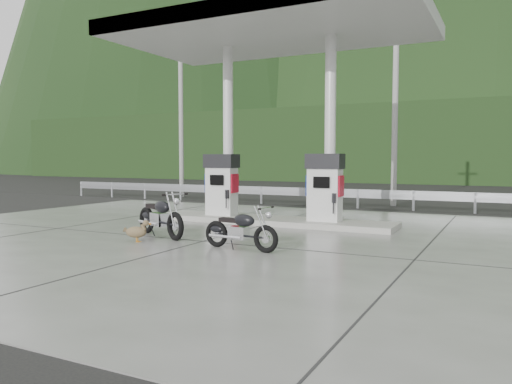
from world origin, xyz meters
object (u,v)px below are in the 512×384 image
at_px(motorcycle_right, 160,217).
at_px(gas_pump_right, 325,188).
at_px(duck, 136,232).
at_px(motorcycle_left, 240,230).
at_px(gas_pump_left, 222,185).

bearing_deg(motorcycle_right, gas_pump_right, 74.29).
height_order(motorcycle_right, duck, motorcycle_right).
bearing_deg(duck, gas_pump_right, 37.45).
distance_m(motorcycle_left, duck, 2.51).
relative_size(gas_pump_right, duck, 3.16).
distance_m(motorcycle_right, duck, 0.89).
bearing_deg(motorcycle_right, duck, -65.40).
xyz_separation_m(motorcycle_left, duck, (-2.49, -0.20, -0.18)).
bearing_deg(gas_pump_right, motorcycle_right, -130.63).
relative_size(gas_pump_right, motorcycle_left, 1.10).
bearing_deg(gas_pump_left, motorcycle_right, -84.45).
bearing_deg(motorcycle_right, gas_pump_left, 120.47).
height_order(motorcycle_left, motorcycle_right, motorcycle_right).
relative_size(motorcycle_right, duck, 3.39).
bearing_deg(gas_pump_left, gas_pump_right, 0.00).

